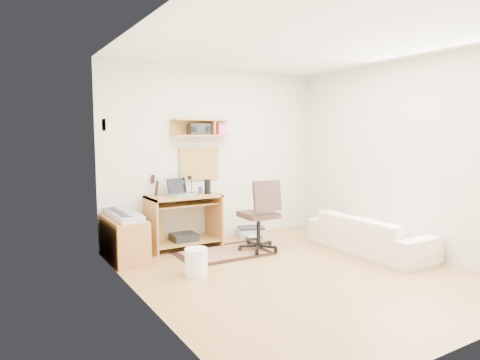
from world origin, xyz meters
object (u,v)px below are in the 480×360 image
cabinet (124,239)px  task_chair (258,215)px  desk (184,221)px  sofa (370,228)px  printer (251,232)px

cabinet → task_chair: bearing=-16.9°
desk → task_chair: size_ratio=0.99×
desk → sofa: size_ratio=0.57×
desk → cabinet: bearing=-169.0°
desk → task_chair: (0.81, -0.69, 0.13)m
task_chair → printer: size_ratio=2.49×
cabinet → sofa: 3.26m
task_chair → desk: bearing=141.0°
desk → printer: size_ratio=2.47×
desk → printer: (1.15, 0.02, -0.29)m
printer → task_chair: bearing=-95.5°
cabinet → sofa: sofa is taller
sofa → task_chair: bearing=55.5°
desk → sofa: 2.58m
task_chair → printer: task_chair is taller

